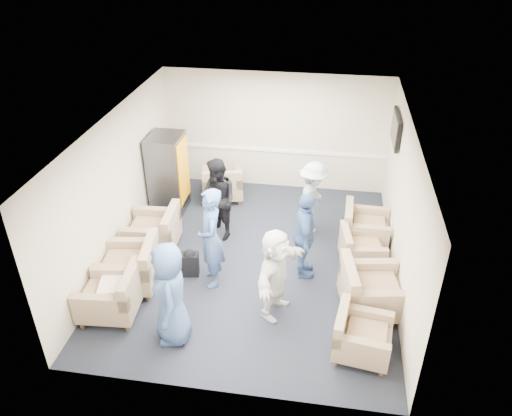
% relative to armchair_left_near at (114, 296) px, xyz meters
% --- Properties ---
extents(floor, '(6.00, 6.00, 0.00)m').
position_rel_armchair_left_near_xyz_m(floor, '(2.00, 1.75, -0.36)').
color(floor, black).
rests_on(floor, ground).
extents(ceiling, '(6.00, 6.00, 0.00)m').
position_rel_armchair_left_near_xyz_m(ceiling, '(2.00, 1.75, 2.34)').
color(ceiling, white).
rests_on(ceiling, back_wall).
extents(back_wall, '(5.00, 0.02, 2.70)m').
position_rel_armchair_left_near_xyz_m(back_wall, '(2.00, 4.75, 0.99)').
color(back_wall, beige).
rests_on(back_wall, floor).
extents(front_wall, '(5.00, 0.02, 2.70)m').
position_rel_armchair_left_near_xyz_m(front_wall, '(2.00, -1.25, 0.99)').
color(front_wall, beige).
rests_on(front_wall, floor).
extents(left_wall, '(0.02, 6.00, 2.70)m').
position_rel_armchair_left_near_xyz_m(left_wall, '(-0.50, 1.75, 0.99)').
color(left_wall, beige).
rests_on(left_wall, floor).
extents(right_wall, '(0.02, 6.00, 2.70)m').
position_rel_armchair_left_near_xyz_m(right_wall, '(4.50, 1.75, 0.99)').
color(right_wall, beige).
rests_on(right_wall, floor).
extents(chair_rail, '(4.98, 0.04, 0.06)m').
position_rel_armchair_left_near_xyz_m(chair_rail, '(2.00, 4.73, 0.54)').
color(chair_rail, white).
rests_on(chair_rail, back_wall).
extents(tv, '(0.10, 1.00, 0.58)m').
position_rel_armchair_left_near_xyz_m(tv, '(4.44, 3.55, 1.69)').
color(tv, black).
rests_on(tv, right_wall).
extents(armchair_left_near, '(0.96, 0.96, 0.71)m').
position_rel_armchair_left_near_xyz_m(armchair_left_near, '(0.00, 0.00, 0.00)').
color(armchair_left_near, '#957C60').
rests_on(armchair_left_near, floor).
extents(armchair_left_mid, '(1.08, 1.08, 0.76)m').
position_rel_armchair_left_near_xyz_m(armchair_left_mid, '(0.04, 0.71, 0.02)').
color(armchair_left_mid, '#957C60').
rests_on(armchair_left_mid, floor).
extents(armchair_left_far, '(0.97, 0.97, 0.74)m').
position_rel_armchair_left_near_xyz_m(armchair_left_far, '(0.09, 1.82, 0.01)').
color(armchair_left_far, '#957C60').
rests_on(armchair_left_far, floor).
extents(armchair_right_near, '(0.90, 0.90, 0.63)m').
position_rel_armchair_left_near_xyz_m(armchair_right_near, '(3.85, -0.26, -0.04)').
color(armchair_right_near, '#957C60').
rests_on(armchair_right_near, floor).
extents(armchair_right_midnear, '(1.10, 1.10, 0.76)m').
position_rel_armchair_left_near_xyz_m(armchair_right_midnear, '(4.00, 0.69, 0.02)').
color(armchair_right_midnear, '#957C60').
rests_on(armchair_right_midnear, floor).
extents(armchair_right_midfar, '(0.87, 0.87, 0.61)m').
position_rel_armchair_left_near_xyz_m(armchair_right_midfar, '(3.90, 1.93, -0.05)').
color(armchair_right_midfar, '#957C60').
rests_on(armchair_right_midfar, floor).
extents(armchair_right_far, '(0.87, 0.87, 0.68)m').
position_rel_armchair_left_near_xyz_m(armchair_right_far, '(3.98, 2.63, -0.02)').
color(armchair_right_far, '#957C60').
rests_on(armchair_right_far, floor).
extents(armchair_corner, '(1.05, 1.05, 0.70)m').
position_rel_armchair_left_near_xyz_m(armchair_corner, '(0.93, 3.91, -0.01)').
color(armchair_corner, '#957C60').
rests_on(armchair_corner, floor).
extents(vending_machine, '(0.69, 0.81, 1.71)m').
position_rel_armchair_left_near_xyz_m(vending_machine, '(-0.09, 3.33, 0.50)').
color(vending_machine, '#4B4C53').
rests_on(vending_machine, floor).
extents(backpack, '(0.34, 0.27, 0.52)m').
position_rel_armchair_left_near_xyz_m(backpack, '(0.93, 1.16, -0.09)').
color(backpack, black).
rests_on(backpack, floor).
extents(pillow, '(0.45, 0.53, 0.13)m').
position_rel_armchair_left_near_xyz_m(pillow, '(-0.01, -0.00, 0.18)').
color(pillow, white).
rests_on(pillow, armchair_left_near).
extents(person_front_left, '(0.75, 0.94, 1.69)m').
position_rel_armchair_left_near_xyz_m(person_front_left, '(1.09, -0.35, 0.49)').
color(person_front_left, '#3D5B93').
rests_on(person_front_left, floor).
extents(person_mid_left, '(0.62, 0.77, 1.82)m').
position_rel_armchair_left_near_xyz_m(person_mid_left, '(1.37, 1.03, 0.56)').
color(person_mid_left, '#3D5B93').
rests_on(person_mid_left, floor).
extents(person_back_left, '(1.02, 1.01, 1.66)m').
position_rel_armchair_left_near_xyz_m(person_back_left, '(1.17, 2.44, 0.47)').
color(person_back_left, black).
rests_on(person_back_left, floor).
extents(person_back_right, '(0.77, 1.11, 1.57)m').
position_rel_armchair_left_near_xyz_m(person_back_right, '(2.97, 2.80, 0.43)').
color(person_back_right, silver).
rests_on(person_back_right, floor).
extents(person_mid_right, '(0.52, 1.00, 1.63)m').
position_rel_armchair_left_near_xyz_m(person_mid_right, '(2.91, 1.48, 0.46)').
color(person_mid_right, '#3D5B93').
rests_on(person_mid_right, floor).
extents(person_front_right, '(0.89, 1.51, 1.55)m').
position_rel_armchair_left_near_xyz_m(person_front_right, '(2.53, 0.44, 0.42)').
color(person_front_right, white).
rests_on(person_front_right, floor).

